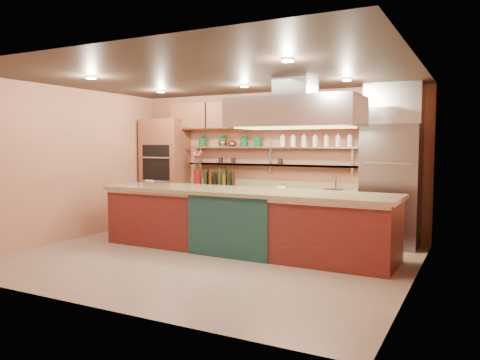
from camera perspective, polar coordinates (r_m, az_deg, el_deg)
The scene contains 21 objects.
floor at distance 7.42m, azimuth -3.74°, elevation -9.46°, with size 6.00×5.00×0.02m, color gray.
ceiling at distance 7.27m, azimuth -3.85°, elevation 12.57°, with size 6.00×5.00×0.02m, color black.
wall_back at distance 9.43m, azimuth 4.11°, elevation 2.17°, with size 6.00×0.04×2.80m, color #B57455.
wall_front at distance 5.24m, azimuth -18.12°, elevation 0.18°, with size 6.00×0.04×2.80m, color #B57455.
wall_left at distance 9.13m, azimuth -20.12°, elevation 1.84°, with size 0.04×5.00×2.80m, color #B57455.
wall_right at distance 6.21m, azimuth 20.61°, elevation 0.75°, with size 0.04×5.00×2.80m, color #B57455.
oven_stack at distance 10.40m, azimuth -9.11°, elevation 0.95°, with size 0.95×0.64×2.30m, color brown.
refrigerator at distance 8.44m, azimuth 17.90°, elevation -0.68°, with size 0.95×0.72×2.10m, color slate.
back_counter at distance 9.26m, azimuth 3.05°, elevation -3.68°, with size 3.84×0.64×0.93m, color tan.
wall_shelf_lower at distance 9.34m, azimuth 3.51°, elevation 1.84°, with size 3.60×0.26×0.03m, color #AFB2B6.
wall_shelf_upper at distance 9.33m, azimuth 3.52°, elevation 3.99°, with size 3.60×0.26×0.03m, color #AFB2B6.
upper_cabinets at distance 9.28m, azimuth 3.69°, elevation 8.00°, with size 4.60×0.36×0.55m, color brown.
range_hood at distance 7.24m, azimuth 6.76°, elevation 8.20°, with size 2.00×1.00×0.45m, color #AFB2B6.
ceiling_downlights at distance 7.44m, azimuth -3.03°, elevation 12.15°, with size 4.00×2.80×0.02m, color #FFE5A5.
island at distance 7.70m, azimuth 0.34°, elevation -4.98°, with size 4.90×1.06×1.02m, color maroon.
flower_vase at distance 9.89m, azimuth -5.21°, elevation 0.39°, with size 0.16×0.16×0.29m, color maroon.
oil_bottle_cluster at distance 9.60m, azimuth -2.38°, elevation 0.15°, with size 0.78×0.22×0.25m, color black.
kitchen_scale at distance 9.01m, azimuth 5.16°, elevation -0.68°, with size 0.15×0.11×0.08m, color white.
bar_faucet at distance 8.77m, azimuth 11.62°, elevation -0.39°, with size 0.03×0.03×0.23m, color silver.
copper_kettle at distance 9.69m, azimuth -0.93°, elevation 4.49°, with size 0.16×0.16×0.13m, color #B15628.
green_canister at distance 9.43m, azimuth 2.17°, elevation 4.66°, with size 0.16×0.16×0.19m, color #0F4722.
Camera 1 is at (3.73, -6.16, 1.76)m, focal length 35.00 mm.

